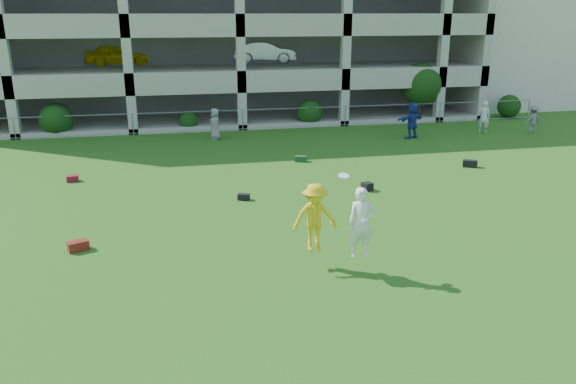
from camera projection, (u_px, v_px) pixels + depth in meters
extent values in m
plane|color=#235114|center=(341.00, 279.00, 14.04)|extent=(100.00, 100.00, 0.00)
cube|color=beige|center=(524.00, 31.00, 43.08)|extent=(16.00, 14.00, 10.00)
imported|color=gray|center=(215.00, 124.00, 29.25)|extent=(0.64, 0.87, 1.63)
imported|color=navy|center=(412.00, 120.00, 29.47)|extent=(1.84, 1.18, 1.90)
imported|color=silver|center=(484.00, 117.00, 30.83)|extent=(0.77, 0.73, 1.76)
imported|color=slate|center=(533.00, 119.00, 30.85)|extent=(1.06, 0.72, 1.51)
cube|color=#530E0E|center=(78.00, 246.00, 15.69)|extent=(0.62, 0.48, 0.28)
cube|color=black|center=(244.00, 197.00, 19.95)|extent=(0.46, 0.38, 0.22)
cube|color=black|center=(367.00, 187.00, 20.99)|extent=(0.45, 0.45, 0.30)
cube|color=black|center=(470.00, 164.00, 24.18)|extent=(0.67, 0.54, 0.30)
cube|color=#5C0F11|center=(73.00, 179.00, 22.10)|extent=(0.49, 0.35, 0.24)
cube|color=#163A15|center=(301.00, 159.00, 25.07)|extent=(0.57, 0.45, 0.25)
imported|color=yellow|center=(315.00, 217.00, 14.28)|extent=(1.16, 0.67, 1.78)
imported|color=white|center=(361.00, 223.00, 13.87)|extent=(0.69, 0.50, 1.79)
cylinder|color=white|center=(344.00, 176.00, 13.92)|extent=(0.27, 0.27, 0.10)
cube|color=#9E998C|center=(218.00, 17.00, 42.73)|extent=(30.00, 0.50, 12.00)
cube|color=#9E998C|center=(437.00, 18.00, 39.31)|extent=(0.50, 14.00, 12.00)
cube|color=#9E998C|center=(230.00, 108.00, 38.23)|extent=(30.00, 14.00, 0.30)
cube|color=#9E998C|center=(228.00, 63.00, 37.31)|extent=(30.00, 14.00, 0.30)
cube|color=#9E998C|center=(227.00, 16.00, 36.39)|extent=(30.00, 14.00, 0.30)
cube|color=#9E998C|center=(242.00, 84.00, 31.11)|extent=(30.00, 0.30, 0.90)
cube|color=#9E998C|center=(240.00, 28.00, 30.19)|extent=(30.00, 0.30, 0.90)
cube|color=#9E998C|center=(124.00, 20.00, 28.98)|extent=(0.50, 0.50, 12.00)
cube|color=#9E998C|center=(240.00, 19.00, 30.15)|extent=(0.50, 0.50, 12.00)
cube|color=#9E998C|center=(347.00, 19.00, 31.31)|extent=(0.50, 0.50, 12.00)
cube|color=#9E998C|center=(446.00, 19.00, 32.48)|extent=(0.50, 0.50, 12.00)
cube|color=#605E59|center=(224.00, 18.00, 38.30)|extent=(29.00, 9.00, 11.60)
imported|color=yellow|center=(118.00, 54.00, 33.86)|extent=(4.01, 1.95, 1.32)
imported|color=silver|center=(264.00, 52.00, 35.61)|extent=(4.07, 1.58, 1.32)
cylinder|color=gray|center=(14.00, 128.00, 29.23)|extent=(0.06, 0.06, 1.20)
cylinder|color=gray|center=(133.00, 124.00, 30.40)|extent=(0.06, 0.06, 1.20)
cylinder|color=gray|center=(243.00, 120.00, 31.56)|extent=(0.06, 0.06, 1.20)
cylinder|color=gray|center=(345.00, 116.00, 32.73)|extent=(0.06, 0.06, 1.20)
cylinder|color=gray|center=(440.00, 112.00, 33.90)|extent=(0.06, 0.06, 1.20)
cylinder|color=gray|center=(529.00, 109.00, 35.06)|extent=(0.06, 0.06, 1.20)
cylinder|color=gray|center=(243.00, 110.00, 31.40)|extent=(36.00, 0.04, 0.04)
cylinder|color=gray|center=(243.00, 129.00, 31.72)|extent=(36.00, 0.04, 0.04)
sphere|color=#163D11|center=(56.00, 120.00, 30.09)|extent=(1.76, 1.76, 1.76)
sphere|color=#163D11|center=(189.00, 121.00, 31.55)|extent=(1.10, 1.10, 1.10)
sphere|color=#163D11|center=(309.00, 112.00, 32.85)|extent=(1.54, 1.54, 1.54)
cylinder|color=#382314|center=(419.00, 105.00, 34.33)|extent=(0.16, 0.16, 1.96)
sphere|color=#163D11|center=(421.00, 84.00, 33.95)|extent=(2.52, 2.52, 2.52)
sphere|color=#163D11|center=(509.00, 106.00, 35.39)|extent=(1.43, 1.43, 1.43)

